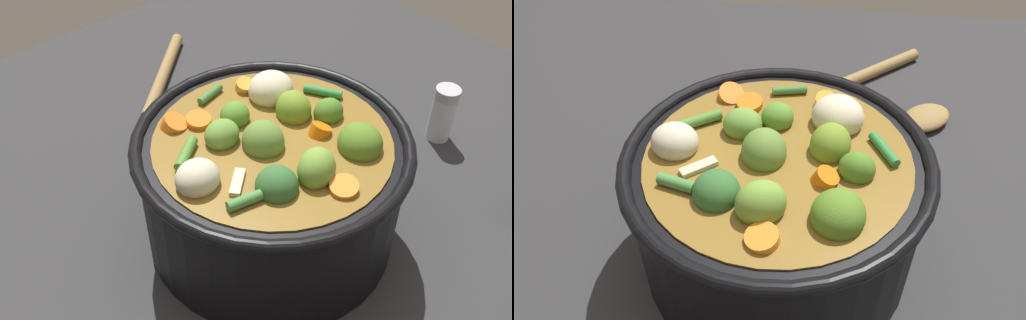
{
  "view_description": "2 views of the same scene",
  "coord_description": "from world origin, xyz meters",
  "views": [
    {
      "loc": [
        -0.32,
        0.32,
        0.51
      ],
      "look_at": [
        0.0,
        0.02,
        0.12
      ],
      "focal_mm": 41.83,
      "sensor_mm": 36.0,
      "label": 1
    },
    {
      "loc": [
        -0.34,
        -0.04,
        0.45
      ],
      "look_at": [
        0.01,
        0.01,
        0.12
      ],
      "focal_mm": 36.92,
      "sensor_mm": 36.0,
      "label": 2
    }
  ],
  "objects": [
    {
      "name": "ground_plane",
      "position": [
        0.0,
        0.0,
        0.0
      ],
      "size": [
        1.1,
        1.1,
        0.0
      ],
      "primitive_type": "plane",
      "color": "#2D2D30"
    },
    {
      "name": "wooden_spoon",
      "position": [
        0.28,
        -0.13,
        0.01
      ],
      "size": [
        0.21,
        0.21,
        0.02
      ],
      "color": "olive",
      "rests_on": "ground_plane"
    },
    {
      "name": "cooking_pot",
      "position": [
        -0.0,
        -0.0,
        0.07
      ],
      "size": [
        0.28,
        0.28,
        0.16
      ],
      "color": "black",
      "rests_on": "ground_plane"
    },
    {
      "name": "salt_shaker",
      "position": [
        -0.03,
        -0.28,
        0.04
      ],
      "size": [
        0.03,
        0.03,
        0.08
      ],
      "color": "silver",
      "rests_on": "ground_plane"
    }
  ]
}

